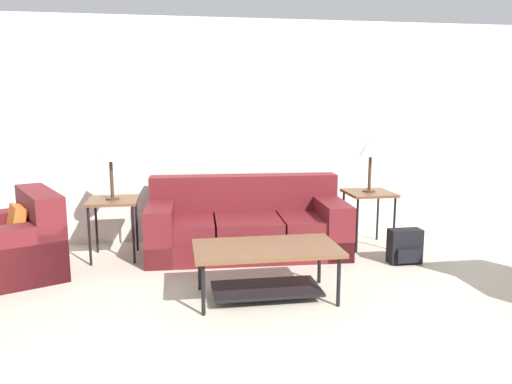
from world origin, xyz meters
name	(u,v)px	position (x,y,z in m)	size (l,w,h in m)	color
wall_back	(240,131)	(0.00, 4.07, 1.30)	(8.59, 0.06, 2.60)	silver
couch	(247,226)	(-0.02, 3.42, 0.29)	(2.18, 1.06, 0.82)	maroon
armchair	(10,246)	(-2.36, 3.02, 0.29)	(1.29, 1.33, 0.80)	maroon
coffee_table	(266,260)	(-0.04, 2.07, 0.34)	(1.21, 0.67, 0.45)	brown
side_table_left	(113,206)	(-1.44, 3.43, 0.57)	(0.51, 0.54, 0.64)	brown
side_table_right	(369,197)	(1.40, 3.43, 0.57)	(0.51, 0.54, 0.64)	brown
table_lamp_left	(110,152)	(-1.44, 3.43, 1.14)	(0.27, 0.27, 0.63)	#472D1E
table_lamp_right	(371,148)	(1.40, 3.43, 1.14)	(0.27, 0.27, 0.63)	#472D1E
backpack	(405,247)	(1.54, 2.76, 0.17)	(0.33, 0.24, 0.36)	black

